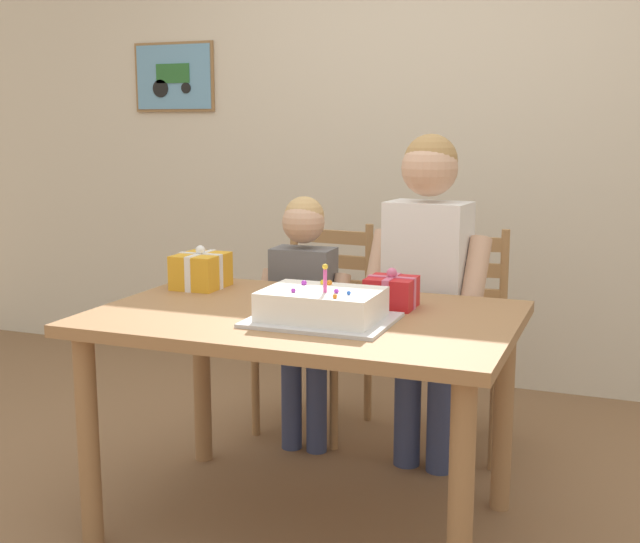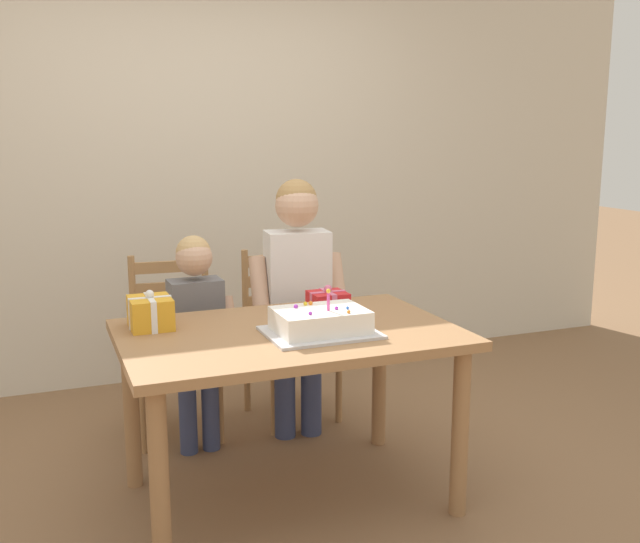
{
  "view_description": "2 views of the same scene",
  "coord_description": "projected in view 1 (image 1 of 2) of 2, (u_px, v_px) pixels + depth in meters",
  "views": [
    {
      "loc": [
        0.99,
        -2.42,
        1.36
      ],
      "look_at": [
        0.01,
        0.11,
        0.87
      ],
      "focal_mm": 45.87,
      "sensor_mm": 36.0,
      "label": 1
    },
    {
      "loc": [
        -0.94,
        -2.74,
        1.56
      ],
      "look_at": [
        0.13,
        -0.01,
        0.99
      ],
      "focal_mm": 40.87,
      "sensor_mm": 36.0,
      "label": 2
    }
  ],
  "objects": [
    {
      "name": "dining_table",
      "position": [
        305.0,
        343.0,
        2.7
      ],
      "size": [
        1.37,
        0.9,
        0.75
      ],
      "color": "#9E7047",
      "rests_on": "ground"
    },
    {
      "name": "birthday_cake",
      "position": [
        322.0,
        307.0,
        2.54
      ],
      "size": [
        0.44,
        0.34,
        0.19
      ],
      "color": "silver",
      "rests_on": "dining_table"
    },
    {
      "name": "gift_box_beside_cake",
      "position": [
        392.0,
        292.0,
        2.74
      ],
      "size": [
        0.16,
        0.16,
        0.14
      ],
      "color": "red",
      "rests_on": "dining_table"
    },
    {
      "name": "gift_box_red_large",
      "position": [
        201.0,
        271.0,
        3.08
      ],
      "size": [
        0.18,
        0.2,
        0.16
      ],
      "color": "gold",
      "rests_on": "dining_table"
    },
    {
      "name": "chair_left",
      "position": [
        317.0,
        325.0,
        3.68
      ],
      "size": [
        0.45,
        0.45,
        0.92
      ],
      "color": "#A87A4C",
      "rests_on": "ground"
    },
    {
      "name": "ground_plane",
      "position": [
        306.0,
        525.0,
        2.82
      ],
      "size": [
        20.0,
        20.0,
        0.0
      ],
      "primitive_type": "plane",
      "color": "#846042"
    },
    {
      "name": "chair_right",
      "position": [
        454.0,
        338.0,
        3.46
      ],
      "size": [
        0.46,
        0.46,
        0.92
      ],
      "color": "#A87A4C",
      "rests_on": "ground"
    },
    {
      "name": "child_younger",
      "position": [
        304.0,
        299.0,
        3.35
      ],
      "size": [
        0.39,
        0.22,
        1.07
      ],
      "color": "#38426B",
      "rests_on": "ground"
    },
    {
      "name": "child_older",
      "position": [
        427.0,
        270.0,
        3.14
      ],
      "size": [
        0.5,
        0.29,
        1.33
      ],
      "color": "#38426B",
      "rests_on": "ground"
    },
    {
      "name": "back_wall",
      "position": [
        435.0,
        136.0,
        4.24
      ],
      "size": [
        6.4,
        0.11,
        2.6
      ],
      "color": "beige",
      "rests_on": "ground"
    }
  ]
}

